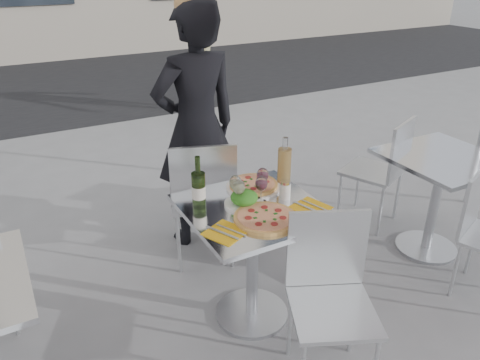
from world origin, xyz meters
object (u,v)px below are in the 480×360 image
chair_near (330,286)px  wineglass_red_a (261,184)px  carafe (284,165)px  sugar_shaker (285,190)px  side_chair_rfar (385,164)px  wineglass_white_a (239,188)px  wineglass_red_b (263,176)px  chair_far (203,194)px  woman_diner (196,128)px  pedestrian_b (197,55)px  napkin_right (310,207)px  salad_plate (244,199)px  main_table (253,240)px  side_table_right (439,184)px  pizza_far (254,185)px  wine_bottle (199,188)px  pizza_near (265,218)px  wineglass_white_b (235,183)px  napkin_left (226,232)px

chair_near → wineglass_red_a: (-0.08, 0.54, 0.34)m
carafe → sugar_shaker: (-0.10, -0.17, -0.06)m
side_chair_rfar → wineglass_white_a: wineglass_white_a is taller
wineglass_red_b → chair_far: bearing=106.9°
chair_near → woman_diner: 1.53m
pedestrian_b → napkin_right: (-1.13, -4.14, -0.01)m
woman_diner → salad_plate: (-0.12, -0.92, -0.10)m
main_table → side_table_right: size_ratio=1.00×
main_table → chair_near: (0.14, -0.51, -0.02)m
pedestrian_b → main_table: bearing=-3.9°
main_table → pizza_far: (0.12, 0.20, 0.23)m
wine_bottle → pizza_far: bearing=8.8°
sugar_shaker → napkin_right: sugar_shaker is taller
chair_far → pizza_near: (0.02, -0.77, 0.21)m
pizza_far → wineglass_red_a: 0.20m
wineglass_red_b → wine_bottle: bearing=176.5°
side_table_right → pizza_far: (-1.38, 0.20, 0.23)m
woman_diner → pizza_far: 0.78m
main_table → pizza_near: bearing=-93.7°
chair_far → wineglass_red_a: size_ratio=5.93×
wine_bottle → pedestrian_b: bearing=66.7°
wineglass_white_a → wineglass_white_b: size_ratio=1.00×
chair_near → pizza_near: bearing=136.7°
chair_far → wineglass_white_a: bearing=104.8°
chair_near → wineglass_red_b: wineglass_red_b is taller
pizza_near → wine_bottle: wine_bottle is taller
wineglass_white_b → wineglass_red_a: 0.14m
wine_bottle → wineglass_white_a: bearing=-26.4°
woman_diner → wineglass_white_b: (-0.15, -0.86, -0.02)m
wine_bottle → napkin_left: 0.32m
side_table_right → wineglass_white_b: (-1.55, 0.11, 0.32)m
wineglass_white_b → napkin_left: size_ratio=0.66×
carafe → wineglass_red_b: bearing=-163.6°
pizza_near → carafe: size_ratio=1.14×
chair_far → side_chair_rfar: 1.47m
napkin_left → chair_near: bearing=-67.5°
napkin_right → pizza_near: bearing=161.9°
side_chair_rfar → napkin_right: (-1.16, -0.61, 0.23)m
wineglass_white_a → chair_far: bearing=86.3°
salad_plate → napkin_left: (-0.22, -0.21, -0.03)m
side_table_right → sugar_shaker: 1.32m
wineglass_red_b → napkin_left: size_ratio=0.66×
carafe → napkin_right: size_ratio=1.30×
pizza_near → wineglass_red_b: 0.31m
pizza_far → wineglass_white_a: 0.25m
carafe → chair_far: bearing=126.4°
woman_diner → pedestrian_b: size_ratio=1.15×
carafe → napkin_left: (-0.56, -0.33, -0.11)m
chair_far → wineglass_red_b: (0.15, -0.51, 0.31)m
pedestrian_b → wineglass_red_a: pedestrian_b is taller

